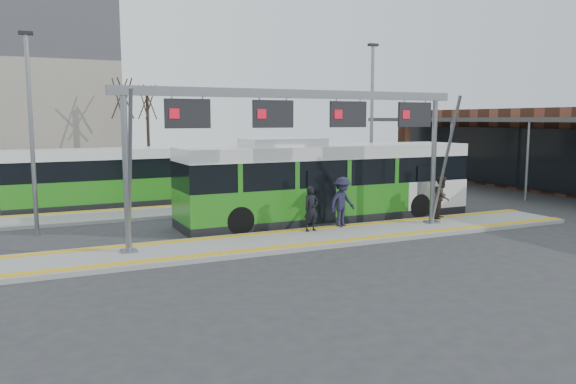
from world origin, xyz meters
name	(u,v)px	position (x,y,z in m)	size (l,w,h in m)	color
ground	(315,240)	(0.00, 0.00, 0.00)	(120.00, 120.00, 0.00)	#2D2D30
platform_main	(315,238)	(0.00, 0.00, 0.07)	(22.00, 3.00, 0.15)	gray
platform_second	(157,212)	(-4.00, 8.00, 0.07)	(20.00, 3.00, 0.15)	gray
tactile_main	(315,235)	(0.00, 0.00, 0.16)	(22.00, 2.65, 0.02)	gold
tactile_second	(152,207)	(-4.00, 9.15, 0.16)	(20.00, 0.35, 0.02)	gold
gantry	(304,120)	(-0.35, 0.25, 4.30)	(13.00, 1.68, 5.20)	slate
hero_bus	(328,183)	(2.33, 3.31, 1.63)	(12.95, 2.89, 3.55)	black
bg_bus_green	(127,177)	(-4.77, 11.28, 1.42)	(11.62, 2.96, 2.88)	black
passenger_a	(311,209)	(0.27, 0.85, 1.00)	(0.62, 0.41, 1.70)	black
passenger_b	(442,197)	(6.49, 0.90, 1.05)	(0.88, 0.68, 1.80)	#2C221D
passenger_c	(342,202)	(1.76, 1.09, 1.13)	(1.26, 0.73, 1.95)	#1F1E37
tree_left	(122,99)	(-2.40, 27.72, 5.88)	(1.40, 1.40, 7.75)	#382B21
tree_mid	(147,103)	(0.85, 34.65, 5.82)	(1.40, 1.40, 7.67)	#382B21
lamp_west	(31,129)	(-9.09, 5.13, 3.97)	(0.50, 0.25, 7.45)	slate
lamp_east	(372,121)	(6.43, 6.24, 4.25)	(0.50, 0.25, 8.01)	slate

